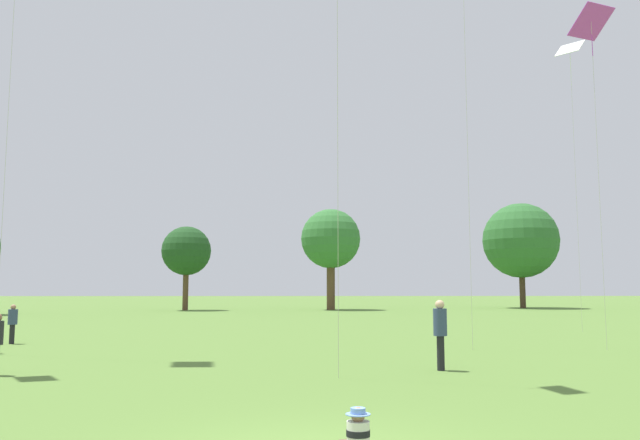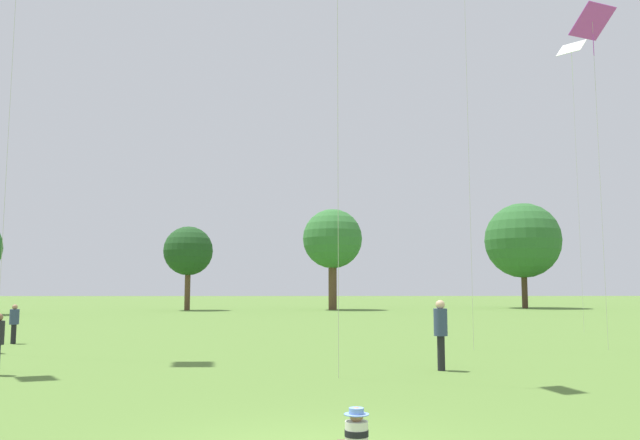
% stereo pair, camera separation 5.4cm
% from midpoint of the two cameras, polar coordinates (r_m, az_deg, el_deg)
% --- Properties ---
extents(seated_toddler, '(0.47, 0.54, 0.59)m').
position_cam_midpoint_polar(seated_toddler, '(8.88, 3.28, -18.87)').
color(seated_toddler, brown).
rests_on(seated_toddler, ground).
extents(person_standing_1, '(0.49, 0.49, 1.86)m').
position_cam_midpoint_polar(person_standing_1, '(17.17, 10.84, -9.68)').
color(person_standing_1, black).
rests_on(person_standing_1, ground).
extents(person_standing_2, '(0.50, 0.50, 1.53)m').
position_cam_midpoint_polar(person_standing_2, '(27.46, -26.34, -8.24)').
color(person_standing_2, black).
rests_on(person_standing_2, ground).
extents(kite_0, '(1.67, 1.50, 12.50)m').
position_cam_midpoint_polar(kite_0, '(26.29, 23.51, 15.83)').
color(kite_0, '#B738C6').
rests_on(kite_0, ground).
extents(kite_2, '(1.55, 1.56, 14.85)m').
position_cam_midpoint_polar(kite_2, '(35.47, 21.85, 13.78)').
color(kite_2, white).
rests_on(kite_2, ground).
extents(distant_tree_0, '(5.87, 5.87, 9.92)m').
position_cam_midpoint_polar(distant_tree_0, '(61.72, 0.96, -1.78)').
color(distant_tree_0, brown).
rests_on(distant_tree_0, ground).
extents(distant_tree_2, '(7.98, 7.98, 11.17)m').
position_cam_midpoint_polar(distant_tree_2, '(69.99, 17.86, -1.80)').
color(distant_tree_2, '#473323').
rests_on(distant_tree_2, ground).
extents(distant_tree_3, '(4.72, 4.72, 8.05)m').
position_cam_midpoint_polar(distant_tree_3, '(61.43, -12.14, -2.81)').
color(distant_tree_3, brown).
rests_on(distant_tree_3, ground).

